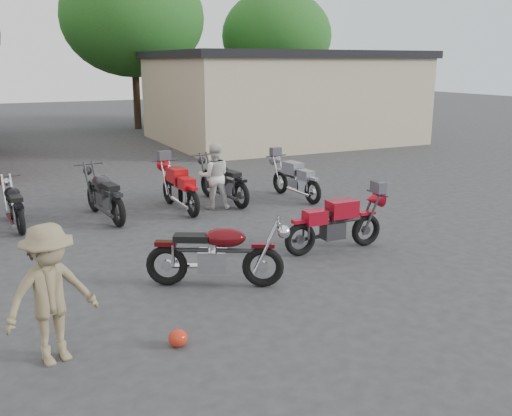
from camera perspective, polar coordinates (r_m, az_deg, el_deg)
name	(u,v)px	position (r m, az deg, el deg)	size (l,w,h in m)	color
ground	(253,294)	(8.55, -0.34, -8.61)	(90.00, 90.00, 0.00)	#2D2D2F
stucco_building	(280,100)	(25.15, 2.42, 10.78)	(10.00, 8.00, 3.50)	tan
tree_2	(134,40)	(30.05, -12.13, 16.13)	(7.04, 7.04, 8.80)	#114114
tree_3	(276,53)	(32.93, 2.04, 15.21)	(6.08, 6.08, 7.60)	#114114
vintage_motorcycle	(217,250)	(8.66, -3.90, -4.16)	(2.04, 0.67, 1.18)	#4F090D
sportbike	(336,221)	(10.39, 8.03, -1.29)	(1.92, 0.63, 1.12)	#A10D1E
helmet	(178,338)	(7.12, -7.80, -12.75)	(0.24, 0.24, 0.22)	red
person_light	(214,176)	(13.27, -4.20, 3.19)	(0.75, 0.58, 1.54)	silver
person_tan	(51,295)	(6.84, -19.82, -8.14)	(1.06, 0.61, 1.64)	#7C6C4C
row_bike_2	(14,202)	(12.80, -23.06, 0.53)	(1.82, 0.60, 1.05)	black
row_bike_3	(104,192)	(12.82, -14.97, 1.60)	(2.10, 0.69, 1.22)	#232325
row_bike_4	(179,185)	(13.25, -7.68, 2.25)	(2.00, 0.66, 1.16)	red
row_bike_5	(223,178)	(13.88, -3.34, 2.98)	(2.06, 0.68, 1.19)	black
row_bike_6	(295,177)	(14.30, 3.93, 3.10)	(1.89, 0.62, 1.10)	gray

